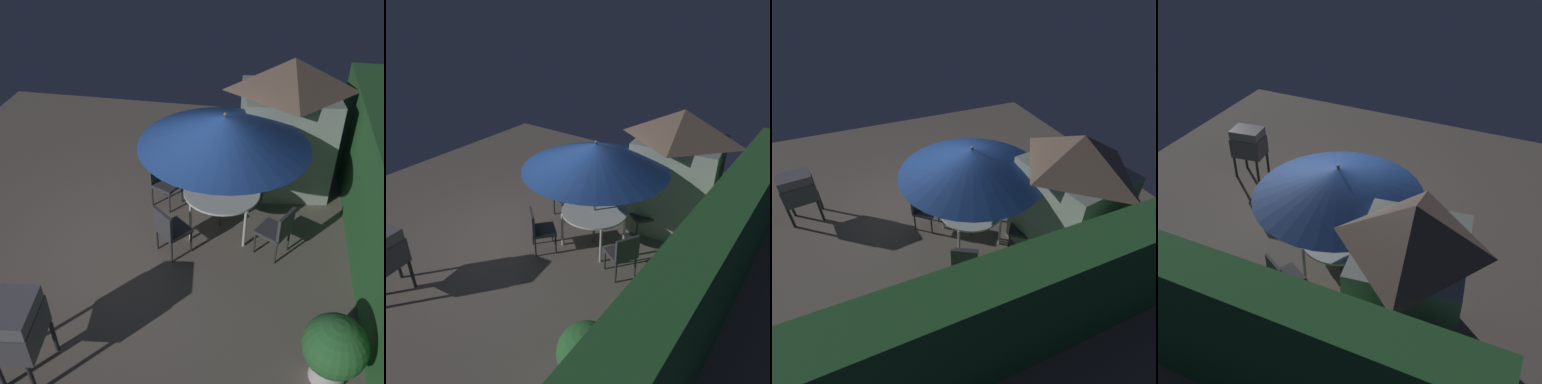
{
  "view_description": "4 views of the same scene",
  "coord_description": "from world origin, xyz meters",
  "views": [
    {
      "loc": [
        5.65,
        1.58,
        5.25
      ],
      "look_at": [
        -0.17,
        0.53,
        0.98
      ],
      "focal_mm": 42.24,
      "sensor_mm": 36.0,
      "label": 1
    },
    {
      "loc": [
        4.73,
        4.4,
        4.61
      ],
      "look_at": [
        -0.65,
        0.53,
        1.0
      ],
      "focal_mm": 34.97,
      "sensor_mm": 36.0,
      "label": 2
    },
    {
      "loc": [
        1.42,
        5.31,
        4.86
      ],
      "look_at": [
        -0.57,
        0.64,
        0.97
      ],
      "focal_mm": 28.59,
      "sensor_mm": 36.0,
      "label": 3
    },
    {
      "loc": [
        -3.27,
        6.38,
        5.91
      ],
      "look_at": [
        -0.39,
        0.1,
        1.11
      ],
      "focal_mm": 43.26,
      "sensor_mm": 36.0,
      "label": 4
    }
  ],
  "objects": [
    {
      "name": "chair_near_shed",
      "position": [
        -1.09,
        -0.18,
        0.52
      ],
      "size": [
        0.61,
        0.61,
        0.9
      ],
      "color": "#38383D",
      "rests_on": "ground"
    },
    {
      "name": "potted_plant_by_shed",
      "position": [
        2.13,
        2.67,
        0.58
      ],
      "size": [
        0.78,
        0.78,
        1.02
      ],
      "color": "silver",
      "rests_on": "ground"
    },
    {
      "name": "bbq_grill",
      "position": [
        2.67,
        -1.05,
        0.85
      ],
      "size": [
        0.76,
        0.58,
        1.2
      ],
      "color": "#47474C",
      "rests_on": "ground"
    },
    {
      "name": "garden_shed",
      "position": [
        -2.13,
        1.99,
        1.33
      ],
      "size": [
        1.73,
        1.94,
        2.6
      ],
      "color": "gray",
      "rests_on": "ground"
    },
    {
      "name": "patio_umbrella",
      "position": [
        -0.59,
        0.97,
        1.92
      ],
      "size": [
        2.76,
        2.76,
        2.22
      ],
      "color": "#4C4C51",
      "rests_on": "ground"
    },
    {
      "name": "hedge_backdrop",
      "position": [
        0.0,
        3.5,
        1.03
      ],
      "size": [
        7.29,
        0.66,
        2.06
      ],
      "color": "#28602D",
      "rests_on": "ground"
    },
    {
      "name": "ground_plane",
      "position": [
        0.0,
        0.0,
        0.0
      ],
      "size": [
        11.0,
        11.0,
        0.0
      ],
      "primitive_type": "plane",
      "color": "#6B6056"
    },
    {
      "name": "chair_toward_hedge",
      "position": [
        -0.03,
        1.96,
        0.52
      ],
      "size": [
        0.63,
        0.63,
        0.9
      ],
      "color": "#38383D",
      "rests_on": "ground"
    },
    {
      "name": "chair_far_side",
      "position": [
        0.25,
        0.24,
        0.52
      ],
      "size": [
        0.65,
        0.65,
        0.9
      ],
      "color": "#38383D",
      "rests_on": "ground"
    },
    {
      "name": "chair_toward_house",
      "position": [
        -1.49,
        1.68,
        0.52
      ],
      "size": [
        0.65,
        0.65,
        0.9
      ],
      "color": "#38383D",
      "rests_on": "ground"
    },
    {
      "name": "patio_table",
      "position": [
        -0.59,
        0.97,
        0.71
      ],
      "size": [
        1.31,
        1.31,
        0.77
      ],
      "color": "white",
      "rests_on": "ground"
    }
  ]
}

